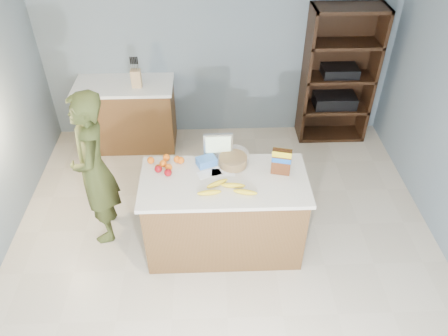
{
  "coord_description": "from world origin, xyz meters",
  "views": [
    {
      "loc": [
        -0.11,
        -2.76,
        3.51
      ],
      "look_at": [
        0.0,
        0.35,
        1.0
      ],
      "focal_mm": 35.0,
      "sensor_mm": 36.0,
      "label": 1
    }
  ],
  "objects_px": {
    "shelving_unit": "(337,77)",
    "person": "(94,170)",
    "counter_peninsula": "(224,217)",
    "tv": "(218,145)",
    "cereal_box": "(281,160)"
  },
  "relations": [
    {
      "from": "counter_peninsula",
      "to": "person",
      "type": "bearing_deg",
      "value": 168.14
    },
    {
      "from": "counter_peninsula",
      "to": "person",
      "type": "height_order",
      "value": "person"
    },
    {
      "from": "shelving_unit",
      "to": "person",
      "type": "distance_m",
      "value": 3.32
    },
    {
      "from": "counter_peninsula",
      "to": "cereal_box",
      "type": "height_order",
      "value": "cereal_box"
    },
    {
      "from": "shelving_unit",
      "to": "tv",
      "type": "height_order",
      "value": "shelving_unit"
    },
    {
      "from": "tv",
      "to": "person",
      "type": "bearing_deg",
      "value": -176.68
    },
    {
      "from": "counter_peninsula",
      "to": "cereal_box",
      "type": "xyz_separation_m",
      "value": [
        0.53,
        0.08,
        0.64
      ]
    },
    {
      "from": "shelving_unit",
      "to": "person",
      "type": "relative_size",
      "value": 1.07
    },
    {
      "from": "counter_peninsula",
      "to": "shelving_unit",
      "type": "distance_m",
      "value": 2.61
    },
    {
      "from": "cereal_box",
      "to": "shelving_unit",
      "type": "bearing_deg",
      "value": 62.6
    },
    {
      "from": "shelving_unit",
      "to": "cereal_box",
      "type": "relative_size",
      "value": 6.78
    },
    {
      "from": "counter_peninsula",
      "to": "tv",
      "type": "distance_m",
      "value": 0.73
    },
    {
      "from": "counter_peninsula",
      "to": "tv",
      "type": "xyz_separation_m",
      "value": [
        -0.05,
        0.33,
        0.64
      ]
    },
    {
      "from": "person",
      "to": "tv",
      "type": "relative_size",
      "value": 5.94
    },
    {
      "from": "shelving_unit",
      "to": "tv",
      "type": "xyz_separation_m",
      "value": [
        -1.6,
        -1.72,
        0.19
      ]
    }
  ]
}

